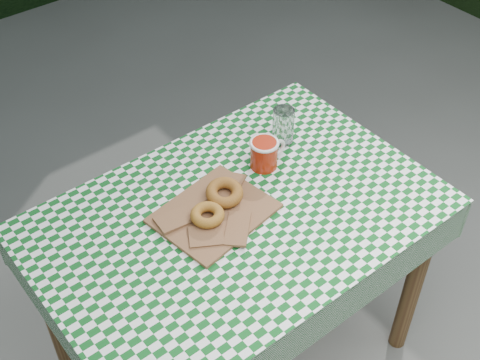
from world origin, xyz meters
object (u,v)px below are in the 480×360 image
object	(u,v)px
table	(238,295)
coffee_mug	(264,154)
paper_bag	(214,212)
drinking_glass	(283,126)

from	to	relation	value
table	coffee_mug	size ratio (longest dim) A/B	6.72
table	paper_bag	world-z (taller)	paper_bag
table	drinking_glass	xyz separation A→B (m)	(0.32, 0.17, 0.44)
coffee_mug	drinking_glass	size ratio (longest dim) A/B	1.36
paper_bag	coffee_mug	bearing A→B (deg)	16.25
paper_bag	drinking_glass	xyz separation A→B (m)	(0.37, 0.13, 0.05)
drinking_glass	paper_bag	bearing A→B (deg)	-161.32
paper_bag	drinking_glass	size ratio (longest dim) A/B	2.55
paper_bag	table	bearing A→B (deg)	-36.77
table	drinking_glass	bearing A→B (deg)	27.74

